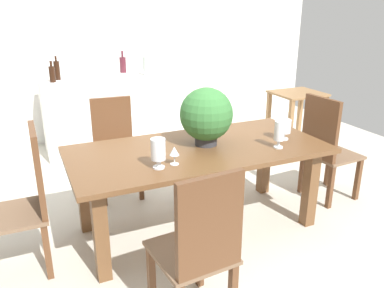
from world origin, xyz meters
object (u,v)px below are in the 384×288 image
(crystal_vase_left, at_px, (158,150))
(kitchen_counter, at_px, (112,113))
(crystal_vase_right, at_px, (279,132))
(wine_bottle_dark, at_px, (52,74))
(chair_far_left, at_px, (115,142))
(wine_bottle_amber, at_px, (123,64))
(chair_near_left, at_px, (200,246))
(chair_foot_end, at_px, (325,145))
(flower_centerpiece, at_px, (206,115))
(crystal_vase_center_near, at_px, (284,127))
(wine_glass, at_px, (174,152))
(dining_table, at_px, (199,160))
(wine_bottle_green, at_px, (146,66))
(chair_head_end, at_px, (26,197))
(side_table, at_px, (296,108))
(wine_bottle_tall, at_px, (57,70))

(crystal_vase_left, distance_m, kitchen_counter, 2.58)
(crystal_vase_right, bearing_deg, wine_bottle_dark, 122.00)
(chair_far_left, relative_size, wine_bottle_amber, 3.38)
(chair_near_left, relative_size, chair_far_left, 1.07)
(chair_far_left, height_order, chair_foot_end, chair_foot_end)
(flower_centerpiece, relative_size, wine_bottle_dark, 1.95)
(flower_centerpiece, height_order, crystal_vase_center_near, flower_centerpiece)
(chair_near_left, height_order, chair_far_left, chair_near_left)
(wine_glass, bearing_deg, chair_foot_end, 8.28)
(chair_foot_end, bearing_deg, wine_glass, 94.23)
(wine_bottle_amber, bearing_deg, crystal_vase_left, -99.73)
(crystal_vase_right, bearing_deg, wine_glass, 178.74)
(dining_table, relative_size, wine_glass, 15.35)
(wine_bottle_amber, bearing_deg, chair_far_left, -108.79)
(chair_far_left, bearing_deg, wine_bottle_amber, 74.65)
(crystal_vase_right, distance_m, kitchen_counter, 2.69)
(wine_bottle_green, bearing_deg, chair_foot_end, -62.49)
(flower_centerpiece, relative_size, crystal_vase_right, 2.13)
(chair_head_end, xyz_separation_m, side_table, (3.28, 1.21, 0.01))
(chair_foot_end, relative_size, crystal_vase_right, 4.61)
(crystal_vase_left, xyz_separation_m, wine_bottle_amber, (0.47, 2.71, 0.21))
(crystal_vase_right, height_order, wine_bottle_dark, wine_bottle_dark)
(chair_near_left, height_order, crystal_vase_center_near, chair_near_left)
(kitchen_counter, relative_size, wine_bottle_amber, 5.99)
(chair_head_end, bearing_deg, crystal_vase_right, 82.13)
(flower_centerpiece, distance_m, wine_bottle_tall, 2.39)
(chair_foot_end, relative_size, kitchen_counter, 0.61)
(chair_foot_end, relative_size, side_table, 1.33)
(crystal_vase_right, relative_size, wine_glass, 1.65)
(crystal_vase_center_near, xyz_separation_m, side_table, (1.20, 1.32, -0.27))
(crystal_vase_left, bearing_deg, kitchen_counter, 84.66)
(chair_near_left, relative_size, chair_foot_end, 0.99)
(flower_centerpiece, bearing_deg, kitchen_counter, 97.30)
(chair_foot_end, xyz_separation_m, flower_centerpiece, (-1.25, 0.05, 0.42))
(wine_bottle_green, relative_size, wine_bottle_amber, 1.12)
(chair_head_end, xyz_separation_m, wine_glass, (1.02, -0.25, 0.26))
(wine_glass, bearing_deg, crystal_vase_left, -172.26)
(chair_far_left, bearing_deg, wine_bottle_dark, 114.87)
(wine_bottle_dark, height_order, wine_bottle_tall, wine_bottle_tall)
(chair_near_left, relative_size, crystal_vase_center_near, 5.82)
(crystal_vase_center_near, xyz_separation_m, crystal_vase_right, (-0.17, -0.16, 0.02))
(chair_near_left, relative_size, crystal_vase_left, 4.66)
(crystal_vase_right, xyz_separation_m, kitchen_counter, (-0.79, 2.54, -0.38))
(wine_bottle_dark, height_order, wine_bottle_amber, wine_bottle_amber)
(crystal_vase_center_near, xyz_separation_m, wine_glass, (-1.06, -0.14, -0.01))
(chair_foot_end, xyz_separation_m, wine_bottle_amber, (-1.31, 2.46, 0.52))
(kitchen_counter, height_order, side_table, kitchen_counter)
(chair_near_left, height_order, wine_glass, chair_near_left)
(chair_head_end, relative_size, wine_bottle_tall, 3.74)
(flower_centerpiece, bearing_deg, chair_near_left, -117.48)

